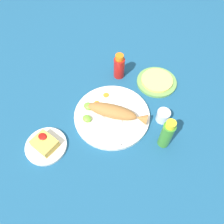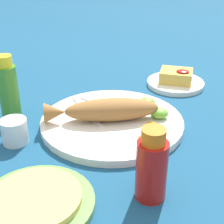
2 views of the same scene
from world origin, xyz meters
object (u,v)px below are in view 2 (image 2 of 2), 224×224
Objects in this scene: fork_near at (85,108)px; fork_far at (100,103)px; fried_fish at (105,110)px; main_plate at (112,122)px; salt_cup at (15,133)px; side_plate_fries at (175,83)px; tortilla_plate at (36,204)px; hot_sauce_bottle_red at (152,167)px; hot_sauce_bottle_green at (8,90)px.

fork_far is at bearing -78.58° from fork_near.
fried_fish is 1.61× the size of fork_far.
salt_cup is at bearing -146.08° from main_plate.
salt_cup is at bearing 106.39° from fork_near.
side_plate_fries is (0.18, 0.22, -0.01)m from fork_far.
fork_far is 2.90× the size of salt_cup.
fork_near is at bearing 94.65° from tortilla_plate.
fork_near is 0.20m from salt_cup.
main_plate is 2.02× the size of fork_far.
salt_cup reaches higher than fork_near.
hot_sauce_bottle_red is (0.15, -0.23, 0.02)m from fried_fish.
hot_sauce_bottle_red is at bearing -27.45° from hot_sauce_bottle_green.
side_plate_fries is at bearing 66.50° from main_plate.
main_plate is at bearing -113.50° from side_plate_fries.
side_plate_fries is (0.32, 0.43, -0.02)m from salt_cup.
main_plate is 0.04m from fried_fish.
side_plate_fries is (0.21, 0.26, -0.01)m from fork_near.
fork_near is 0.05m from fork_far.
side_plate_fries is (0.13, 0.30, -0.00)m from main_plate.
fork_near is (-0.07, 0.04, -0.03)m from fried_fish.
fried_fish is at bearing -115.56° from side_plate_fries.
fried_fish reaches higher than salt_cup.
hot_sauce_bottle_green is at bearing 164.08° from fried_fish.
hot_sauce_bottle_green is 0.82× the size of tortilla_plate.
fork_far is (-0.04, 0.08, -0.03)m from fried_fish.
hot_sauce_bottle_red is 2.35× the size of salt_cup.
fried_fish reaches higher than fork_near.
hot_sauce_bottle_red is 0.53m from side_plate_fries.
fork_near reaches higher than side_plate_fries.
main_plate is at bearing 150.12° from fork_far.
hot_sauce_bottle_red is 0.34m from salt_cup.
fried_fish is 1.59× the size of side_plate_fries.
salt_cup reaches higher than tortilla_plate.
main_plate is 0.27m from hot_sauce_bottle_green.
fork_far reaches higher than tortilla_plate.
hot_sauce_bottle_green is at bearing 122.69° from salt_cup.
fork_near is (-0.08, 0.04, 0.01)m from main_plate.
hot_sauce_bottle_green reaches higher than fork_far.
side_plate_fries is (-0.00, 0.53, -0.06)m from hot_sauce_bottle_red.
tortilla_plate is at bearing 144.53° from fork_near.
main_plate is 0.27m from hot_sauce_bottle_red.
fork_near is at bearing 56.51° from salt_cup.
hot_sauce_bottle_red is at bearing 178.75° from fork_near.
fork_far is 0.84× the size of tortilla_plate.
fork_near is 2.50× the size of salt_cup.
tortilla_plate is at bearing -54.15° from hot_sauce_bottle_green.
hot_sauce_bottle_red is (0.22, -0.27, 0.05)m from fork_near.
fork_far is 0.39m from tortilla_plate.
fork_far is 0.25m from salt_cup.
tortilla_plate is at bearing 113.86° from fork_far.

